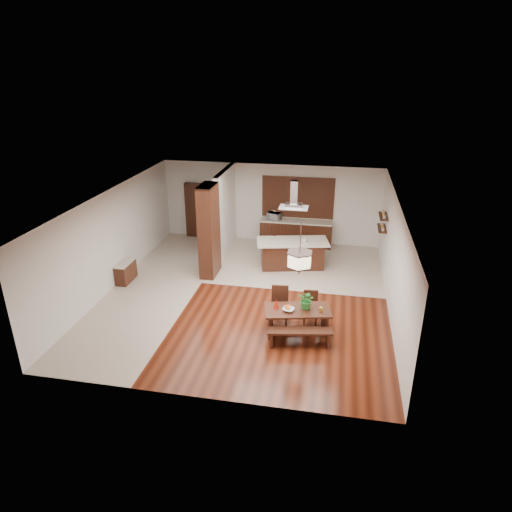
% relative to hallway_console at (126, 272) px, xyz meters
% --- Properties ---
extents(room_shell, '(9.00, 9.04, 2.92)m').
position_rel_hallway_console_xyz_m(room_shell, '(3.81, -0.20, 1.75)').
color(room_shell, '#3E170B').
rests_on(room_shell, ground).
extents(tile_hallway, '(2.50, 9.00, 0.01)m').
position_rel_hallway_console_xyz_m(tile_hallway, '(1.06, -0.20, -0.31)').
color(tile_hallway, beige).
rests_on(tile_hallway, ground).
extents(tile_kitchen, '(5.50, 4.00, 0.01)m').
position_rel_hallway_console_xyz_m(tile_kitchen, '(5.06, 2.30, -0.31)').
color(tile_kitchen, beige).
rests_on(tile_kitchen, ground).
extents(soffit_band, '(8.00, 9.00, 0.02)m').
position_rel_hallway_console_xyz_m(soffit_band, '(3.81, -0.20, 2.57)').
color(soffit_band, '#361C0D').
rests_on(soffit_band, room_shell).
extents(partition_pier, '(0.45, 1.00, 2.90)m').
position_rel_hallway_console_xyz_m(partition_pier, '(2.41, 1.00, 1.14)').
color(partition_pier, black).
rests_on(partition_pier, ground).
extents(partition_stub, '(0.18, 2.40, 2.90)m').
position_rel_hallway_console_xyz_m(partition_stub, '(2.41, 3.10, 1.14)').
color(partition_stub, silver).
rests_on(partition_stub, ground).
extents(hallway_console, '(0.37, 0.88, 0.63)m').
position_rel_hallway_console_xyz_m(hallway_console, '(0.00, 0.00, 0.00)').
color(hallway_console, black).
rests_on(hallway_console, ground).
extents(hallway_doorway, '(1.10, 0.20, 2.10)m').
position_rel_hallway_console_xyz_m(hallway_doorway, '(1.11, 4.20, 0.74)').
color(hallway_doorway, black).
rests_on(hallway_doorway, ground).
extents(rear_counter, '(2.60, 0.62, 0.95)m').
position_rel_hallway_console_xyz_m(rear_counter, '(4.81, 4.00, 0.16)').
color(rear_counter, black).
rests_on(rear_counter, ground).
extents(kitchen_window, '(2.60, 0.08, 1.50)m').
position_rel_hallway_console_xyz_m(kitchen_window, '(4.81, 4.26, 1.44)').
color(kitchen_window, '#A26E30').
rests_on(kitchen_window, room_shell).
extents(shelf_lower, '(0.26, 0.90, 0.04)m').
position_rel_hallway_console_xyz_m(shelf_lower, '(7.68, 2.40, 1.08)').
color(shelf_lower, black).
rests_on(shelf_lower, room_shell).
extents(shelf_upper, '(0.26, 0.90, 0.04)m').
position_rel_hallway_console_xyz_m(shelf_upper, '(7.68, 2.40, 1.49)').
color(shelf_upper, black).
rests_on(shelf_upper, room_shell).
extents(dining_table, '(1.73, 1.12, 0.66)m').
position_rel_hallway_console_xyz_m(dining_table, '(5.47, -1.93, 0.17)').
color(dining_table, black).
rests_on(dining_table, ground).
extents(dining_bench, '(1.56, 0.58, 0.43)m').
position_rel_hallway_console_xyz_m(dining_bench, '(5.60, -2.49, -0.10)').
color(dining_bench, black).
rests_on(dining_bench, ground).
extents(dining_chair_left, '(0.48, 0.48, 0.98)m').
position_rel_hallway_console_xyz_m(dining_chair_left, '(4.98, -1.54, 0.18)').
color(dining_chair_left, black).
rests_on(dining_chair_left, ground).
extents(dining_chair_right, '(0.41, 0.41, 0.84)m').
position_rel_hallway_console_xyz_m(dining_chair_right, '(5.76, -1.37, 0.11)').
color(dining_chair_right, black).
rests_on(dining_chair_right, ground).
extents(pendant_lantern, '(0.64, 0.64, 1.31)m').
position_rel_hallway_console_xyz_m(pendant_lantern, '(5.47, -1.93, 1.93)').
color(pendant_lantern, beige).
rests_on(pendant_lantern, room_shell).
extents(foliage_plant, '(0.54, 0.51, 0.48)m').
position_rel_hallway_console_xyz_m(foliage_plant, '(5.69, -1.86, 0.59)').
color(foliage_plant, '#28782C').
rests_on(foliage_plant, dining_table).
extents(fruit_bowl, '(0.34, 0.34, 0.07)m').
position_rel_hallway_console_xyz_m(fruit_bowl, '(5.26, -2.05, 0.38)').
color(fruit_bowl, beige).
rests_on(fruit_bowl, dining_table).
extents(napkin_cone, '(0.19, 0.19, 0.23)m').
position_rel_hallway_console_xyz_m(napkin_cone, '(4.95, -1.96, 0.47)').
color(napkin_cone, '#A21B0B').
rests_on(napkin_cone, dining_table).
extents(gold_ornament, '(0.09, 0.09, 0.11)m').
position_rel_hallway_console_xyz_m(gold_ornament, '(6.04, -1.93, 0.40)').
color(gold_ornament, gold).
rests_on(gold_ornament, dining_table).
extents(kitchen_island, '(2.45, 1.47, 0.94)m').
position_rel_hallway_console_xyz_m(kitchen_island, '(4.90, 1.99, 0.17)').
color(kitchen_island, black).
rests_on(kitchen_island, ground).
extents(range_hood, '(0.90, 0.55, 0.87)m').
position_rel_hallway_console_xyz_m(range_hood, '(4.90, 1.99, 2.15)').
color(range_hood, silver).
rests_on(range_hood, room_shell).
extents(island_cup, '(0.17, 0.17, 0.10)m').
position_rel_hallway_console_xyz_m(island_cup, '(5.28, 1.91, 0.68)').
color(island_cup, white).
rests_on(island_cup, kitchen_island).
extents(microwave, '(0.57, 0.49, 0.27)m').
position_rel_hallway_console_xyz_m(microwave, '(4.00, 3.97, 0.77)').
color(microwave, silver).
rests_on(microwave, rear_counter).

